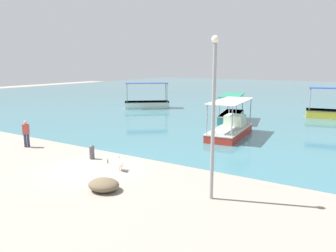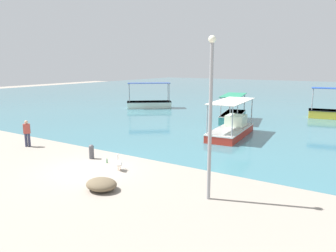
{
  "view_description": "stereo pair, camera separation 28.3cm",
  "coord_description": "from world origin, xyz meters",
  "px_view_note": "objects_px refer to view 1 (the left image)",
  "views": [
    {
      "loc": [
        11.45,
        -11.2,
        5.23
      ],
      "look_at": [
        0.72,
        5.92,
        1.34
      ],
      "focal_mm": 35.0,
      "sensor_mm": 36.0,
      "label": 1
    },
    {
      "loc": [
        11.69,
        -11.05,
        5.23
      ],
      "look_at": [
        0.72,
        5.92,
        1.34
      ],
      "focal_mm": 35.0,
      "sensor_mm": 36.0,
      "label": 2
    }
  ],
  "objects_px": {
    "fishing_boat_center": "(231,115)",
    "fishing_boat_far_right": "(147,103)",
    "fisherman_standing": "(26,133)",
    "pelican": "(120,163)",
    "net_pile": "(104,185)",
    "glass_bottle": "(108,161)",
    "lamp_post": "(213,111)",
    "fishing_boat_outer": "(231,128)",
    "mooring_bollard": "(92,151)"
  },
  "relations": [
    {
      "from": "lamp_post",
      "to": "fisherman_standing",
      "type": "distance_m",
      "value": 13.58
    },
    {
      "from": "fishing_boat_outer",
      "to": "lamp_post",
      "type": "distance_m",
      "value": 12.04
    },
    {
      "from": "pelican",
      "to": "glass_bottle",
      "type": "distance_m",
      "value": 1.5
    },
    {
      "from": "pelican",
      "to": "mooring_bollard",
      "type": "bearing_deg",
      "value": 164.52
    },
    {
      "from": "fishing_boat_far_right",
      "to": "lamp_post",
      "type": "distance_m",
      "value": 26.93
    },
    {
      "from": "pelican",
      "to": "net_pile",
      "type": "bearing_deg",
      "value": -64.84
    },
    {
      "from": "net_pile",
      "to": "fisherman_standing",
      "type": "bearing_deg",
      "value": 163.03
    },
    {
      "from": "mooring_bollard",
      "to": "net_pile",
      "type": "bearing_deg",
      "value": -39.4
    },
    {
      "from": "fisherman_standing",
      "to": "net_pile",
      "type": "xyz_separation_m",
      "value": [
        9.13,
        -2.79,
        -0.66
      ]
    },
    {
      "from": "fishing_boat_center",
      "to": "net_pile",
      "type": "xyz_separation_m",
      "value": [
        1.65,
        -18.62,
        -0.29
      ]
    },
    {
      "from": "lamp_post",
      "to": "mooring_bollard",
      "type": "xyz_separation_m",
      "value": [
        -7.88,
        1.44,
        -3.04
      ]
    },
    {
      "from": "fishing_boat_center",
      "to": "glass_bottle",
      "type": "xyz_separation_m",
      "value": [
        -0.8,
        -15.69,
        -0.43
      ]
    },
    {
      "from": "fisherman_standing",
      "to": "glass_bottle",
      "type": "bearing_deg",
      "value": 1.21
    },
    {
      "from": "lamp_post",
      "to": "mooring_bollard",
      "type": "bearing_deg",
      "value": 169.66
    },
    {
      "from": "lamp_post",
      "to": "net_pile",
      "type": "relative_size",
      "value": 4.53
    },
    {
      "from": "net_pile",
      "to": "glass_bottle",
      "type": "xyz_separation_m",
      "value": [
        -2.45,
        2.93,
        -0.14
      ]
    },
    {
      "from": "fishing_boat_center",
      "to": "fishing_boat_far_right",
      "type": "xyz_separation_m",
      "value": [
        -11.8,
        3.19,
        0.04
      ]
    },
    {
      "from": "fishing_boat_center",
      "to": "lamp_post",
      "type": "relative_size",
      "value": 0.85
    },
    {
      "from": "fishing_boat_center",
      "to": "mooring_bollard",
      "type": "distance_m",
      "value": 15.69
    },
    {
      "from": "fishing_boat_far_right",
      "to": "net_pile",
      "type": "height_order",
      "value": "fishing_boat_far_right"
    },
    {
      "from": "pelican",
      "to": "net_pile",
      "type": "height_order",
      "value": "pelican"
    },
    {
      "from": "pelican",
      "to": "mooring_bollard",
      "type": "distance_m",
      "value": 2.73
    },
    {
      "from": "fisherman_standing",
      "to": "fishing_boat_outer",
      "type": "bearing_deg",
      "value": 45.72
    },
    {
      "from": "fishing_boat_outer",
      "to": "net_pile",
      "type": "relative_size",
      "value": 4.3
    },
    {
      "from": "fishing_boat_center",
      "to": "fishing_boat_far_right",
      "type": "relative_size",
      "value": 1.03
    },
    {
      "from": "fishing_boat_center",
      "to": "fishing_boat_far_right",
      "type": "distance_m",
      "value": 12.22
    },
    {
      "from": "fishing_boat_far_right",
      "to": "glass_bottle",
      "type": "xyz_separation_m",
      "value": [
        11.0,
        -18.88,
        -0.47
      ]
    },
    {
      "from": "fishing_boat_center",
      "to": "fisherman_standing",
      "type": "bearing_deg",
      "value": -115.29
    },
    {
      "from": "fishing_boat_center",
      "to": "fisherman_standing",
      "type": "distance_m",
      "value": 17.51
    },
    {
      "from": "net_pile",
      "to": "glass_bottle",
      "type": "bearing_deg",
      "value": 129.93
    },
    {
      "from": "fishing_boat_far_right",
      "to": "lamp_post",
      "type": "relative_size",
      "value": 0.82
    },
    {
      "from": "fishing_boat_center",
      "to": "fisherman_standing",
      "type": "relative_size",
      "value": 3.12
    },
    {
      "from": "lamp_post",
      "to": "fisherman_standing",
      "type": "xyz_separation_m",
      "value": [
        -13.28,
        1.16,
        -2.56
      ]
    },
    {
      "from": "fishing_boat_center",
      "to": "fishing_boat_outer",
      "type": "height_order",
      "value": "fishing_boat_outer"
    },
    {
      "from": "pelican",
      "to": "net_pile",
      "type": "relative_size",
      "value": 0.58
    },
    {
      "from": "mooring_bollard",
      "to": "pelican",
      "type": "bearing_deg",
      "value": -15.48
    },
    {
      "from": "glass_bottle",
      "to": "mooring_bollard",
      "type": "bearing_deg",
      "value": 173.88
    },
    {
      "from": "pelican",
      "to": "net_pile",
      "type": "distance_m",
      "value": 2.58
    },
    {
      "from": "fishing_boat_center",
      "to": "fishing_boat_outer",
      "type": "distance_m",
      "value": 6.28
    },
    {
      "from": "mooring_bollard",
      "to": "fishing_boat_outer",
      "type": "bearing_deg",
      "value": 65.96
    },
    {
      "from": "lamp_post",
      "to": "net_pile",
      "type": "bearing_deg",
      "value": -158.61
    },
    {
      "from": "fisherman_standing",
      "to": "net_pile",
      "type": "bearing_deg",
      "value": -16.97
    },
    {
      "from": "fishing_boat_far_right",
      "to": "mooring_bollard",
      "type": "xyz_separation_m",
      "value": [
        9.72,
        -18.74,
        -0.15
      ]
    },
    {
      "from": "pelican",
      "to": "glass_bottle",
      "type": "relative_size",
      "value": 2.96
    },
    {
      "from": "lamp_post",
      "to": "glass_bottle",
      "type": "height_order",
      "value": "lamp_post"
    },
    {
      "from": "glass_bottle",
      "to": "fishing_boat_far_right",
      "type": "bearing_deg",
      "value": 120.22
    },
    {
      "from": "fishing_boat_far_right",
      "to": "lamp_post",
      "type": "height_order",
      "value": "lamp_post"
    },
    {
      "from": "fisherman_standing",
      "to": "net_pile",
      "type": "relative_size",
      "value": 1.23
    },
    {
      "from": "fishing_boat_far_right",
      "to": "net_pile",
      "type": "bearing_deg",
      "value": -58.34
    },
    {
      "from": "net_pile",
      "to": "lamp_post",
      "type": "bearing_deg",
      "value": 21.39
    }
  ]
}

